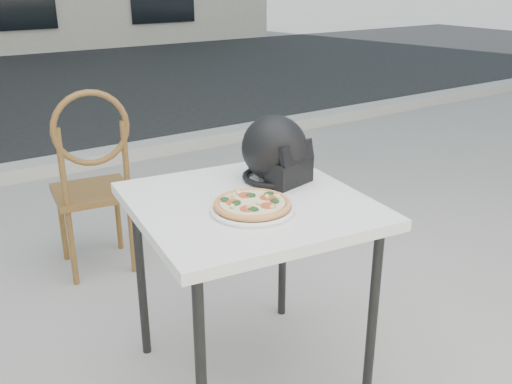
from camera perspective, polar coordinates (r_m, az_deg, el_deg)
ground at (r=2.73m, az=-3.44°, el=-15.82°), size 80.00×80.00×0.00m
curb at (r=5.25m, az=-20.55°, el=2.29°), size 30.00×0.25×0.12m
cafe_table_main at (r=2.22m, az=-0.69°, el=-2.56°), size 0.97×0.97×0.82m
plate at (r=2.08m, az=-0.37°, el=-1.73°), size 0.33×0.33×0.02m
pizza at (r=2.08m, az=-0.37°, el=-1.18°), size 0.32×0.32×0.04m
helmet at (r=2.37m, az=2.00°, el=4.01°), size 0.32×0.33×0.28m
cafe_chair_main at (r=3.26m, az=-16.04°, el=1.78°), size 0.47×0.47×1.09m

